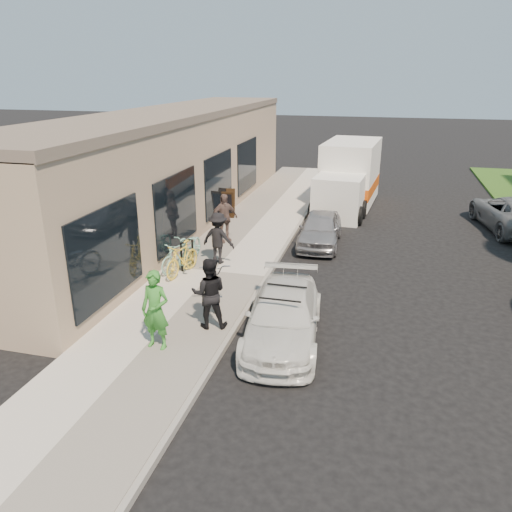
{
  "coord_description": "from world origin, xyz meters",
  "views": [
    {
      "loc": [
        2.53,
        -9.56,
        5.52
      ],
      "look_at": [
        -0.52,
        2.16,
        1.05
      ],
      "focal_mm": 35.0,
      "sensor_mm": 36.0,
      "label": 1
    }
  ],
  "objects_px": {
    "tandem_bike": "(214,278)",
    "cruiser_bike_a": "(178,256)",
    "sedan_white": "(283,316)",
    "sandwich_board": "(226,204)",
    "woman_rider": "(155,310)",
    "cruiser_bike_b": "(190,247)",
    "bike_rack": "(187,251)",
    "moving_truck": "(348,179)",
    "bystander_b": "(224,218)",
    "sedan_silver": "(320,229)",
    "cruiser_bike_c": "(182,259)",
    "man_standing": "(209,293)",
    "bystander_a": "(218,238)"
  },
  "relations": [
    {
      "from": "moving_truck",
      "to": "woman_rider",
      "type": "height_order",
      "value": "moving_truck"
    },
    {
      "from": "cruiser_bike_a",
      "to": "bystander_b",
      "type": "bearing_deg",
      "value": 96.62
    },
    {
      "from": "moving_truck",
      "to": "cruiser_bike_b",
      "type": "bearing_deg",
      "value": -110.57
    },
    {
      "from": "sedan_white",
      "to": "cruiser_bike_b",
      "type": "height_order",
      "value": "sedan_white"
    },
    {
      "from": "bike_rack",
      "to": "woman_rider",
      "type": "bearing_deg",
      "value": -76.05
    },
    {
      "from": "cruiser_bike_c",
      "to": "bystander_b",
      "type": "distance_m",
      "value": 3.09
    },
    {
      "from": "moving_truck",
      "to": "woman_rider",
      "type": "relative_size",
      "value": 3.41
    },
    {
      "from": "moving_truck",
      "to": "woman_rider",
      "type": "bearing_deg",
      "value": -97.07
    },
    {
      "from": "sedan_white",
      "to": "sandwich_board",
      "type": "bearing_deg",
      "value": 109.47
    },
    {
      "from": "sandwich_board",
      "to": "moving_truck",
      "type": "bearing_deg",
      "value": 28.51
    },
    {
      "from": "cruiser_bike_b",
      "to": "woman_rider",
      "type": "bearing_deg",
      "value": -76.81
    },
    {
      "from": "bike_rack",
      "to": "man_standing",
      "type": "distance_m",
      "value": 3.68
    },
    {
      "from": "woman_rider",
      "to": "man_standing",
      "type": "xyz_separation_m",
      "value": [
        0.75,
        1.12,
        -0.03
      ]
    },
    {
      "from": "moving_truck",
      "to": "cruiser_bike_a",
      "type": "distance_m",
      "value": 10.03
    },
    {
      "from": "woman_rider",
      "to": "bystander_b",
      "type": "distance_m",
      "value": 6.95
    },
    {
      "from": "sandwich_board",
      "to": "sedan_silver",
      "type": "bearing_deg",
      "value": -36.36
    },
    {
      "from": "sedan_white",
      "to": "moving_truck",
      "type": "bearing_deg",
      "value": 82.4
    },
    {
      "from": "bike_rack",
      "to": "cruiser_bike_b",
      "type": "distance_m",
      "value": 0.58
    },
    {
      "from": "woman_rider",
      "to": "cruiser_bike_b",
      "type": "height_order",
      "value": "woman_rider"
    },
    {
      "from": "moving_truck",
      "to": "tandem_bike",
      "type": "relative_size",
      "value": 2.74
    },
    {
      "from": "moving_truck",
      "to": "bystander_a",
      "type": "distance_m",
      "value": 8.87
    },
    {
      "from": "tandem_bike",
      "to": "woman_rider",
      "type": "distance_m",
      "value": 2.57
    },
    {
      "from": "tandem_bike",
      "to": "sedan_white",
      "type": "bearing_deg",
      "value": -56.41
    },
    {
      "from": "sandwich_board",
      "to": "tandem_bike",
      "type": "relative_size",
      "value": 0.52
    },
    {
      "from": "man_standing",
      "to": "sedan_silver",
      "type": "bearing_deg",
      "value": -119.06
    },
    {
      "from": "tandem_bike",
      "to": "cruiser_bike_a",
      "type": "bearing_deg",
      "value": 112.24
    },
    {
      "from": "cruiser_bike_b",
      "to": "bystander_b",
      "type": "distance_m",
      "value": 2.11
    },
    {
      "from": "cruiser_bike_a",
      "to": "woman_rider",
      "type": "bearing_deg",
      "value": -56.73
    },
    {
      "from": "sandwich_board",
      "to": "moving_truck",
      "type": "relative_size",
      "value": 0.19
    },
    {
      "from": "sedan_white",
      "to": "bystander_b",
      "type": "height_order",
      "value": "bystander_b"
    },
    {
      "from": "sandwich_board",
      "to": "moving_truck",
      "type": "distance_m",
      "value": 5.66
    },
    {
      "from": "man_standing",
      "to": "cruiser_bike_b",
      "type": "distance_m",
      "value": 4.24
    },
    {
      "from": "sedan_white",
      "to": "woman_rider",
      "type": "bearing_deg",
      "value": -159.17
    },
    {
      "from": "cruiser_bike_a",
      "to": "cruiser_bike_b",
      "type": "bearing_deg",
      "value": 101.87
    },
    {
      "from": "cruiser_bike_b",
      "to": "bystander_b",
      "type": "height_order",
      "value": "bystander_b"
    },
    {
      "from": "man_standing",
      "to": "cruiser_bike_a",
      "type": "height_order",
      "value": "man_standing"
    },
    {
      "from": "cruiser_bike_b",
      "to": "bike_rack",
      "type": "bearing_deg",
      "value": -77.38
    },
    {
      "from": "sandwich_board",
      "to": "bystander_b",
      "type": "distance_m",
      "value": 2.99
    },
    {
      "from": "tandem_bike",
      "to": "sedan_silver",
      "type": "bearing_deg",
      "value": 45.97
    },
    {
      "from": "sedan_white",
      "to": "bystander_b",
      "type": "relative_size",
      "value": 2.43
    },
    {
      "from": "woman_rider",
      "to": "bystander_a",
      "type": "distance_m",
      "value": 4.98
    },
    {
      "from": "bike_rack",
      "to": "woman_rider",
      "type": "height_order",
      "value": "woman_rider"
    },
    {
      "from": "man_standing",
      "to": "bystander_a",
      "type": "height_order",
      "value": "man_standing"
    },
    {
      "from": "moving_truck",
      "to": "man_standing",
      "type": "bearing_deg",
      "value": -94.71
    },
    {
      "from": "sedan_silver",
      "to": "cruiser_bike_c",
      "type": "relative_size",
      "value": 2.12
    },
    {
      "from": "bike_rack",
      "to": "bystander_b",
      "type": "height_order",
      "value": "bystander_b"
    },
    {
      "from": "sedan_white",
      "to": "bystander_b",
      "type": "bearing_deg",
      "value": 113.4
    },
    {
      "from": "bike_rack",
      "to": "bystander_a",
      "type": "height_order",
      "value": "bystander_a"
    },
    {
      "from": "cruiser_bike_a",
      "to": "bystander_b",
      "type": "xyz_separation_m",
      "value": [
        0.47,
        2.8,
        0.38
      ]
    },
    {
      "from": "sedan_white",
      "to": "bystander_a",
      "type": "xyz_separation_m",
      "value": [
        -2.75,
        3.75,
        0.37
      ]
    }
  ]
}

